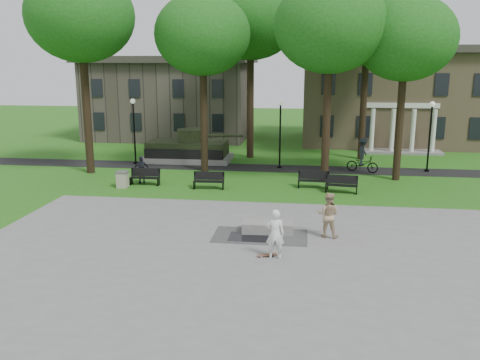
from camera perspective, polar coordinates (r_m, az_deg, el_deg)
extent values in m
plane|color=#246016|center=(24.01, 1.63, -4.47)|extent=(120.00, 120.00, 0.00)
cube|color=gray|center=(19.33, 0.09, -8.87)|extent=(22.00, 16.00, 0.02)
cube|color=black|center=(35.60, 3.62, 1.32)|extent=(44.00, 2.60, 0.01)
cube|color=#9E8460|center=(49.49, 16.62, 8.78)|extent=(16.00, 11.00, 8.00)
cube|color=#38332D|center=(49.39, 16.95, 13.75)|extent=(17.00, 12.00, 0.60)
cube|color=silver|center=(44.09, 17.70, 7.99)|extent=(6.00, 0.30, 0.40)
cube|color=#4C443D|center=(51.17, -7.69, 8.87)|extent=(15.00, 10.00, 7.20)
cylinder|color=black|center=(34.96, -16.86, 7.99)|extent=(0.52, 0.52, 8.96)
ellipsoid|color=#165213|center=(34.97, -17.49, 17.16)|extent=(6.80, 6.80, 5.78)
cylinder|color=black|center=(34.12, -4.08, 7.59)|extent=(0.48, 0.48, 8.00)
ellipsoid|color=#165213|center=(34.02, -4.22, 16.01)|extent=(6.20, 6.20, 5.27)
cylinder|color=black|center=(31.45, 9.71, 7.27)|extent=(0.50, 0.50, 8.32)
ellipsoid|color=#165213|center=(31.38, 10.09, 16.76)|extent=(6.60, 6.60, 5.61)
cylinder|color=black|center=(32.95, 17.52, 6.56)|extent=(0.46, 0.46, 7.68)
ellipsoid|color=#165213|center=(32.81, 18.11, 14.90)|extent=(6.00, 6.00, 5.10)
cylinder|color=black|center=(39.10, 1.17, 9.26)|extent=(0.54, 0.54, 9.28)
ellipsoid|color=#165213|center=(39.15, 1.21, 17.76)|extent=(7.20, 7.20, 6.12)
cylinder|color=black|center=(39.61, 13.70, 8.48)|extent=(0.50, 0.50, 8.64)
ellipsoid|color=#165213|center=(39.58, 14.14, 16.29)|extent=(6.40, 6.40, 5.44)
cylinder|color=black|center=(37.52, -11.78, 5.08)|extent=(0.12, 0.12, 4.40)
sphere|color=silver|center=(37.27, -11.95, 8.66)|extent=(0.36, 0.36, 0.36)
cylinder|color=black|center=(37.86, -11.63, 1.90)|extent=(0.32, 0.32, 0.16)
cylinder|color=black|center=(35.48, 4.52, 4.87)|extent=(0.12, 0.12, 4.40)
sphere|color=silver|center=(35.23, 4.58, 8.65)|extent=(0.36, 0.36, 0.36)
cylinder|color=black|center=(35.85, 4.45, 1.51)|extent=(0.32, 0.32, 0.16)
cylinder|color=black|center=(36.37, 20.49, 4.28)|extent=(0.12, 0.12, 4.40)
sphere|color=silver|center=(36.12, 20.79, 7.97)|extent=(0.36, 0.36, 0.36)
cylinder|color=black|center=(36.73, 20.23, 1.02)|extent=(0.32, 0.32, 0.16)
cube|color=gray|center=(38.47, -5.88, 2.46)|extent=(6.50, 3.40, 0.40)
cube|color=#2B341B|center=(38.34, -5.90, 3.56)|extent=(5.80, 2.80, 1.10)
cube|color=black|center=(37.08, -6.37, 2.91)|extent=(5.80, 0.35, 0.70)
cube|color=black|center=(39.67, -5.45, 3.60)|extent=(5.80, 0.35, 0.70)
cylinder|color=#2B341B|center=(38.12, -5.50, 5.04)|extent=(2.10, 2.10, 0.90)
cylinder|color=#2B341B|center=(37.67, -2.07, 4.99)|extent=(3.20, 0.18, 0.18)
cube|color=black|center=(21.57, 1.69, -6.46)|extent=(2.20, 1.20, 0.00)
cube|color=gray|center=(22.22, 3.14, -5.28)|extent=(2.24, 1.09, 0.45)
cube|color=brown|center=(19.57, 3.11, -8.46)|extent=(0.80, 0.49, 0.07)
imported|color=white|center=(19.11, 3.96, -6.07)|extent=(0.70, 0.46, 1.92)
imported|color=tan|center=(21.69, 9.87, -3.88)|extent=(1.07, 0.92, 1.93)
imported|color=#1F202A|center=(31.63, -11.03, 1.15)|extent=(1.05, 0.67, 1.67)
imported|color=black|center=(35.21, 13.58, 1.78)|extent=(2.27, 1.48, 1.13)
imported|color=#22272D|center=(35.06, 13.65, 3.10)|extent=(1.09, 1.38, 1.88)
cube|color=black|center=(31.11, -10.64, 0.25)|extent=(1.80, 0.46, 0.05)
cube|color=black|center=(31.25, -10.54, 0.87)|extent=(1.80, 0.17, 0.50)
cube|color=black|center=(31.43, -12.10, -0.11)|extent=(0.06, 0.45, 0.45)
cube|color=black|center=(30.91, -9.13, -0.21)|extent=(0.06, 0.45, 0.45)
cube|color=black|center=(29.67, -3.54, -0.17)|extent=(1.82, 0.54, 0.05)
cube|color=black|center=(29.82, -3.46, 0.49)|extent=(1.81, 0.24, 0.50)
cube|color=black|center=(29.90, -5.13, -0.54)|extent=(0.08, 0.45, 0.45)
cube|color=black|center=(29.58, -1.91, -0.65)|extent=(0.08, 0.45, 0.45)
cube|color=black|center=(30.11, 8.24, -0.09)|extent=(1.82, 0.53, 0.05)
cube|color=black|center=(30.26, 8.25, 0.56)|extent=(1.80, 0.23, 0.50)
cube|color=black|center=(30.16, 6.61, -0.46)|extent=(0.08, 0.45, 0.45)
cube|color=black|center=(30.19, 9.83, -0.55)|extent=(0.08, 0.45, 0.45)
cube|color=black|center=(29.27, 11.31, -0.59)|extent=(1.84, 0.64, 0.05)
cube|color=black|center=(29.42, 11.31, 0.08)|extent=(1.81, 0.34, 0.50)
cube|color=black|center=(29.28, 9.64, -0.97)|extent=(0.11, 0.45, 0.45)
cube|color=black|center=(29.40, 12.95, -1.06)|extent=(0.11, 0.45, 0.45)
cube|color=#A29D85|center=(30.81, -13.05, 0.00)|extent=(0.62, 0.62, 0.90)
cube|color=#4C4C4C|center=(30.70, -13.10, 0.88)|extent=(0.68, 0.68, 0.06)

